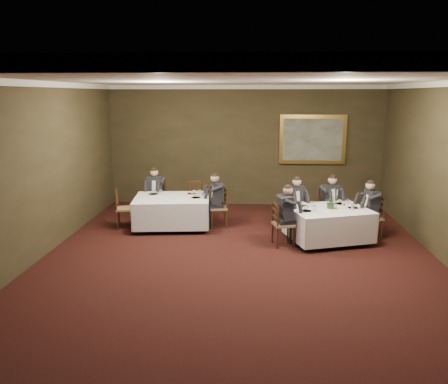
# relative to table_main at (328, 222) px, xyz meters

# --- Properties ---
(ground) EXTENTS (10.00, 10.00, 0.00)m
(ground) POSITION_rel_table_main_xyz_m (-1.95, -1.70, -0.45)
(ground) COLOR black
(ground) RESTS_ON ground
(ceiling) EXTENTS (8.00, 10.00, 0.10)m
(ceiling) POSITION_rel_table_main_xyz_m (-1.95, -1.70, 3.05)
(ceiling) COLOR silver
(ceiling) RESTS_ON back_wall
(back_wall) EXTENTS (8.00, 0.10, 3.50)m
(back_wall) POSITION_rel_table_main_xyz_m (-1.95, 3.30, 1.30)
(back_wall) COLOR #2F2B17
(back_wall) RESTS_ON ground
(front_wall) EXTENTS (8.00, 0.10, 3.50)m
(front_wall) POSITION_rel_table_main_xyz_m (-1.95, -6.70, 1.30)
(front_wall) COLOR #2F2B17
(front_wall) RESTS_ON ground
(left_wall) EXTENTS (0.10, 10.00, 3.50)m
(left_wall) POSITION_rel_table_main_xyz_m (-5.95, -1.70, 1.30)
(left_wall) COLOR #2F2B17
(left_wall) RESTS_ON ground
(crown_molding) EXTENTS (8.00, 10.00, 0.12)m
(crown_molding) POSITION_rel_table_main_xyz_m (-1.95, -1.70, 2.99)
(crown_molding) COLOR white
(crown_molding) RESTS_ON back_wall
(table_main) EXTENTS (2.03, 1.77, 0.67)m
(table_main) POSITION_rel_table_main_xyz_m (0.00, 0.00, 0.00)
(table_main) COLOR black
(table_main) RESTS_ON ground
(table_second) EXTENTS (1.97, 1.59, 0.67)m
(table_second) POSITION_rel_table_main_xyz_m (-3.69, 0.85, 0.00)
(table_second) COLOR black
(table_second) RESTS_ON ground
(chair_main_backleft) EXTENTS (0.59, 0.58, 1.00)m
(chair_main_backleft) POSITION_rel_table_main_xyz_m (-0.71, 0.70, -0.17)
(chair_main_backleft) COLOR olive
(chair_main_backleft) RESTS_ON ground
(diner_main_backleft) EXTENTS (0.58, 0.61, 1.35)m
(diner_main_backleft) POSITION_rel_table_main_xyz_m (-0.70, 0.69, 0.06)
(diner_main_backleft) COLOR black
(diner_main_backleft) RESTS_ON chair_main_backleft
(chair_main_backright) EXTENTS (0.57, 0.56, 1.00)m
(chair_main_backright) POSITION_rel_table_main_xyz_m (0.17, 0.98, -0.17)
(chair_main_backright) COLOR olive
(chair_main_backright) RESTS_ON ground
(diner_main_backright) EXTENTS (0.56, 0.60, 1.35)m
(diner_main_backright) POSITION_rel_table_main_xyz_m (0.17, 0.97, 0.06)
(diner_main_backright) COLOR black
(diner_main_backright) RESTS_ON chair_main_backright
(chair_main_endleft) EXTENTS (0.52, 0.54, 1.00)m
(chair_main_endleft) POSITION_rel_table_main_xyz_m (-1.03, -0.33, -0.17)
(chair_main_endleft) COLOR olive
(chair_main_endleft) RESTS_ON ground
(diner_main_endleft) EXTENTS (0.57, 0.51, 1.35)m
(diner_main_endleft) POSITION_rel_table_main_xyz_m (-1.02, -0.33, 0.06)
(diner_main_endleft) COLOR black
(diner_main_endleft) RESTS_ON chair_main_endleft
(chair_main_endright) EXTENTS (0.50, 0.51, 1.00)m
(chair_main_endright) POSITION_rel_table_main_xyz_m (1.03, 0.33, -0.17)
(chair_main_endright) COLOR olive
(chair_main_endright) RESTS_ON ground
(diner_main_endright) EXTENTS (0.55, 0.49, 1.35)m
(diner_main_endright) POSITION_rel_table_main_xyz_m (1.02, 0.33, 0.06)
(diner_main_endright) COLOR black
(diner_main_endright) RESTS_ON chair_main_endright
(chair_sec_backleft) EXTENTS (0.48, 0.46, 1.00)m
(chair_sec_backleft) POSITION_rel_table_main_xyz_m (-4.28, 1.73, -0.17)
(chair_sec_backleft) COLOR olive
(chair_sec_backleft) RESTS_ON ground
(diner_sec_backleft) EXTENTS (0.45, 0.52, 1.35)m
(diner_sec_backleft) POSITION_rel_table_main_xyz_m (-4.28, 1.72, 0.06)
(diner_sec_backleft) COLOR black
(diner_sec_backleft) RESTS_ON chair_sec_backleft
(chair_sec_backright) EXTENTS (0.49, 0.47, 1.00)m
(chair_sec_backright) POSITION_rel_table_main_xyz_m (-3.30, 1.84, -0.17)
(chair_sec_backright) COLOR olive
(chair_sec_backright) RESTS_ON ground
(chair_sec_endright) EXTENTS (0.50, 0.51, 1.00)m
(chair_sec_endright) POSITION_rel_table_main_xyz_m (-2.53, 0.98, -0.17)
(chair_sec_endright) COLOR olive
(chair_sec_endright) RESTS_ON ground
(diner_sec_endright) EXTENTS (0.55, 0.48, 1.35)m
(diner_sec_endright) POSITION_rel_table_main_xyz_m (-2.55, 0.97, 0.06)
(diner_sec_endright) COLOR black
(diner_sec_endright) RESTS_ON chair_sec_endright
(chair_sec_endleft) EXTENTS (0.51, 0.52, 1.00)m
(chair_sec_endleft) POSITION_rel_table_main_xyz_m (-4.84, 0.72, -0.17)
(chair_sec_endleft) COLOR olive
(chair_sec_endleft) RESTS_ON ground
(centerpiece) EXTENTS (0.33, 0.31, 0.30)m
(centerpiece) POSITION_rel_table_main_xyz_m (0.04, 0.01, 0.47)
(centerpiece) COLOR #2D5926
(centerpiece) RESTS_ON table_main
(candlestick) EXTENTS (0.06, 0.06, 0.44)m
(candlestick) POSITION_rel_table_main_xyz_m (0.16, 0.01, 0.48)
(candlestick) COLOR #B69537
(candlestick) RESTS_ON table_main
(place_setting_table_main) EXTENTS (0.33, 0.31, 0.14)m
(place_setting_table_main) POSITION_rel_table_main_xyz_m (-0.50, 0.23, 0.35)
(place_setting_table_main) COLOR white
(place_setting_table_main) RESTS_ON table_main
(place_setting_table_second) EXTENTS (0.33, 0.31, 0.14)m
(place_setting_table_second) POSITION_rel_table_main_xyz_m (-4.17, 1.20, 0.35)
(place_setting_table_second) COLOR white
(place_setting_table_second) RESTS_ON table_second
(painting) EXTENTS (1.90, 0.09, 1.42)m
(painting) POSITION_rel_table_main_xyz_m (0.00, 3.24, 1.51)
(painting) COLOR gold
(painting) RESTS_ON back_wall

